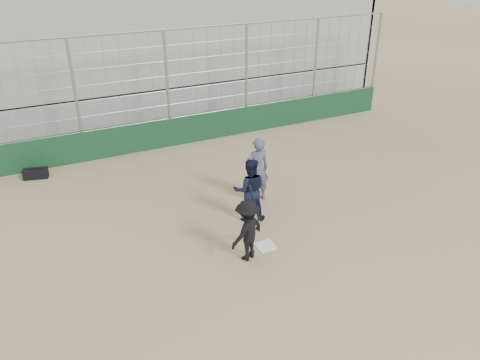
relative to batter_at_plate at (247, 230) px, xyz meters
name	(u,v)px	position (x,y,z in m)	size (l,w,h in m)	color
ground	(266,246)	(0.60, 0.20, -0.75)	(90.00, 90.00, 0.00)	olive
home_plate	(266,246)	(0.60, 0.20, -0.74)	(0.44, 0.44, 0.02)	white
backstop	(170,120)	(0.60, 7.20, 0.21)	(18.10, 0.25, 4.04)	#11361C
bleachers	(129,38)	(0.60, 12.15, 2.18)	(20.25, 6.70, 6.98)	gray
batter_at_plate	(247,230)	(0.00, 0.00, 0.00)	(1.11, 0.90, 1.68)	black
catcher_crouched	(250,200)	(0.80, 1.45, -0.16)	(1.02, 0.90, 1.18)	black
umpire	(257,173)	(1.48, 2.32, 0.09)	(0.68, 0.45, 1.69)	#48505B
equipment_bag	(36,173)	(-4.02, 6.51, -0.59)	(0.77, 0.47, 0.35)	black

